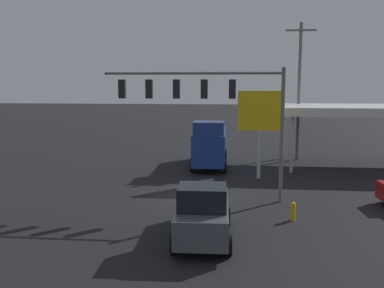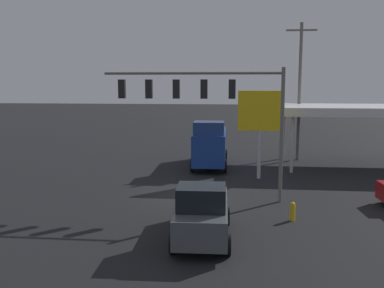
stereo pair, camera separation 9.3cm
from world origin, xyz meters
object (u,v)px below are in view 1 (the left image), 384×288
delivery_truck (210,144)px  pickup_parked (203,213)px  utility_pole (299,89)px  traffic_signal_assembly (205,98)px  price_sign (260,114)px  fire_hydrant (293,211)px

delivery_truck → pickup_parked: bearing=1.3°
utility_pole → delivery_truck: (6.95, 3.61, -4.08)m
utility_pole → pickup_parked: size_ratio=2.08×
traffic_signal_assembly → utility_pole: (-6.67, -12.74, 0.29)m
price_sign → pickup_parked: bearing=76.0°
utility_pole → price_sign: bearing=64.1°
pickup_parked → fire_hydrant: pickup_parked is taller
utility_pole → fire_hydrant: size_ratio=12.45×
delivery_truck → pickup_parked: (-0.60, 15.05, -0.58)m
fire_hydrant → price_sign: bearing=-82.8°
delivery_truck → fire_hydrant: size_ratio=7.77×
traffic_signal_assembly → fire_hydrant: traffic_signal_assembly is taller
pickup_parked → price_sign: bearing=164.3°
utility_pole → pickup_parked: (6.34, 18.66, -4.66)m
utility_pole → pickup_parked: bearing=71.2°
utility_pole → fire_hydrant: (2.40, 15.88, -5.33)m
utility_pole → price_sign: size_ratio=1.90×
traffic_signal_assembly → fire_hydrant: size_ratio=10.76×
traffic_signal_assembly → fire_hydrant: bearing=143.6°
price_sign → fire_hydrant: 9.53m
delivery_truck → price_sign: bearing=42.9°
delivery_truck → traffic_signal_assembly: bearing=0.7°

